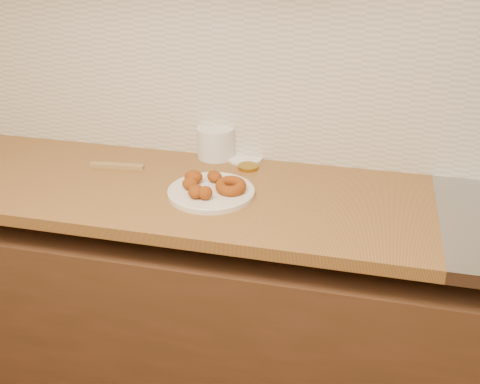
# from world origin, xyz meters

# --- Properties ---
(wall_back) EXTENTS (4.00, 0.02, 2.70)m
(wall_back) POSITION_xyz_m (0.00, 2.00, 1.35)
(wall_back) COLOR #B8AA8D
(wall_back) RESTS_ON ground
(base_cabinet) EXTENTS (3.60, 0.60, 0.77)m
(base_cabinet) POSITION_xyz_m (0.00, 1.69, 0.39)
(base_cabinet) COLOR brown
(base_cabinet) RESTS_ON floor
(butcher_block) EXTENTS (2.30, 0.62, 0.04)m
(butcher_block) POSITION_xyz_m (-0.65, 1.69, 0.88)
(butcher_block) COLOR olive
(butcher_block) RESTS_ON base_cabinet
(backsplash) EXTENTS (3.60, 0.02, 0.60)m
(backsplash) POSITION_xyz_m (0.00, 1.99, 1.20)
(backsplash) COLOR silver
(backsplash) RESTS_ON wall_back
(donut_plate) EXTENTS (0.28, 0.28, 0.02)m
(donut_plate) POSITION_xyz_m (-0.20, 1.66, 0.91)
(donut_plate) COLOR silver
(donut_plate) RESTS_ON butcher_block
(ring_donut) EXTENTS (0.13, 0.13, 0.04)m
(ring_donut) POSITION_xyz_m (-0.14, 1.67, 0.93)
(ring_donut) COLOR #9A3C08
(ring_donut) RESTS_ON donut_plate
(fried_dough_chunks) EXTENTS (0.14, 0.20, 0.04)m
(fried_dough_chunks) POSITION_xyz_m (-0.24, 1.65, 0.94)
(fried_dough_chunks) COLOR #9A3C08
(fried_dough_chunks) RESTS_ON donut_plate
(plastic_tub) EXTENTS (0.15, 0.15, 0.11)m
(plastic_tub) POSITION_xyz_m (-0.27, 1.96, 0.96)
(plastic_tub) COLOR white
(plastic_tub) RESTS_ON butcher_block
(tub_lid) EXTENTS (0.16, 0.16, 0.01)m
(tub_lid) POSITION_xyz_m (-0.16, 1.96, 0.90)
(tub_lid) COLOR white
(tub_lid) RESTS_ON butcher_block
(brass_jar_lid) EXTENTS (0.09, 0.09, 0.01)m
(brass_jar_lid) POSITION_xyz_m (-0.13, 1.88, 0.91)
(brass_jar_lid) COLOR #A57C21
(brass_jar_lid) RESTS_ON butcher_block
(wooden_utensil) EXTENTS (0.20, 0.04, 0.02)m
(wooden_utensil) POSITION_xyz_m (-0.58, 1.78, 0.91)
(wooden_utensil) COLOR #997A47
(wooden_utensil) RESTS_ON butcher_block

